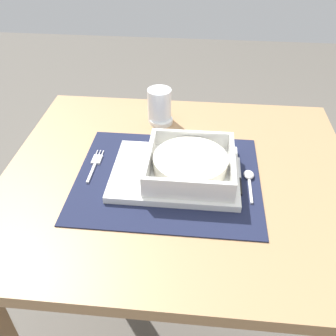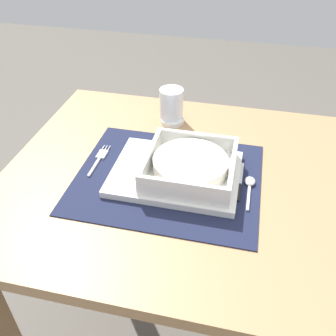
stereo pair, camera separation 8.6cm
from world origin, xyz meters
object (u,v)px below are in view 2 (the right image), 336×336
at_px(dining_table, 178,208).
at_px(porridge_bowl, 190,166).
at_px(butter_knife, 239,183).
at_px(drinking_glass, 171,107).
at_px(fork, 100,158).
at_px(spoon, 250,184).
at_px(condiment_saucer, 172,119).

xyz_separation_m(dining_table, porridge_bowl, (0.03, -0.01, 0.15)).
height_order(dining_table, butter_knife, butter_knife).
xyz_separation_m(dining_table, drinking_glass, (-0.07, 0.24, 0.16)).
relative_size(porridge_bowl, fork, 1.54).
bearing_deg(porridge_bowl, drinking_glass, 111.48).
height_order(dining_table, drinking_glass, drinking_glass).
bearing_deg(butter_knife, dining_table, 179.60).
bearing_deg(fork, butter_knife, -5.70).
bearing_deg(porridge_bowl, spoon, 2.76).
bearing_deg(butter_knife, condiment_saucer, 134.81).
relative_size(fork, butter_knife, 0.93).
xyz_separation_m(butter_knife, drinking_glass, (-0.21, 0.25, 0.04)).
height_order(spoon, condiment_saucer, condiment_saucer).
xyz_separation_m(dining_table, butter_knife, (0.14, -0.01, 0.12)).
bearing_deg(dining_table, butter_knife, -4.19).
bearing_deg(porridge_bowl, fork, 173.19).
bearing_deg(dining_table, spoon, -2.89).
relative_size(drinking_glass, condiment_saucer, 1.45).
relative_size(fork, drinking_glass, 1.33).
bearing_deg(condiment_saucer, drinking_glass, 115.67).
bearing_deg(dining_table, fork, 176.43).
distance_m(fork, condiment_saucer, 0.25).
bearing_deg(fork, drinking_glass, 57.90).
distance_m(dining_table, porridge_bowl, 0.16).
relative_size(dining_table, spoon, 7.31).
xyz_separation_m(spoon, condiment_saucer, (-0.23, 0.24, 0.00)).
bearing_deg(drinking_glass, dining_table, -73.33).
bearing_deg(butter_knife, spoon, 8.34).
height_order(fork, spoon, spoon).
relative_size(fork, spoon, 1.12).
bearing_deg(spoon, fork, 176.06).
bearing_deg(drinking_glass, condiment_saucer, -64.33).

